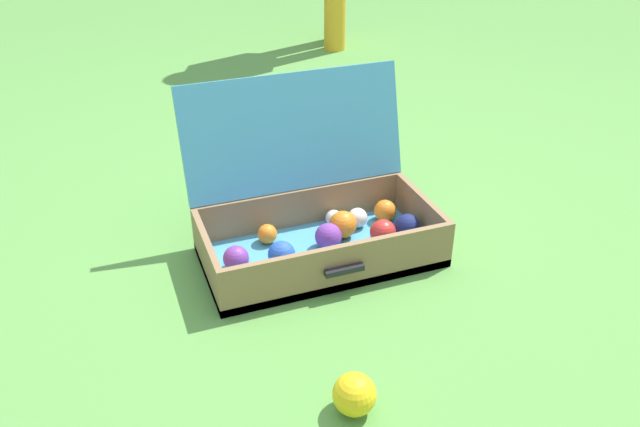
% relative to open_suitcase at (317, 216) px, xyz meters
% --- Properties ---
extents(ground_plane, '(16.00, 16.00, 0.00)m').
position_rel_open_suitcase_xyz_m(ground_plane, '(0.07, -0.02, -0.11)').
color(ground_plane, '#569342').
extents(open_suitcase, '(0.67, 0.47, 0.48)m').
position_rel_open_suitcase_xyz_m(open_suitcase, '(0.00, 0.00, 0.00)').
color(open_suitcase, '#4799C6').
rests_on(open_suitcase, ground).
extents(stray_ball_on_grass, '(0.10, 0.10, 0.10)m').
position_rel_open_suitcase_xyz_m(stray_ball_on_grass, '(-0.15, -0.63, -0.06)').
color(stray_ball_on_grass, yellow).
rests_on(stray_ball_on_grass, ground).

